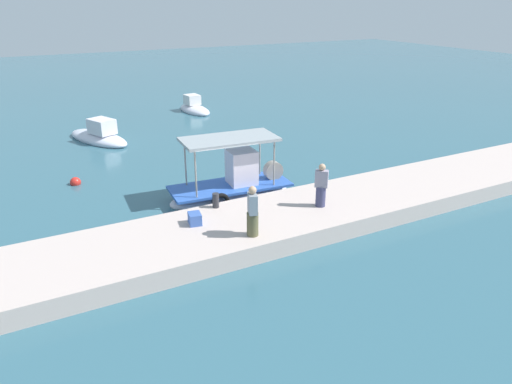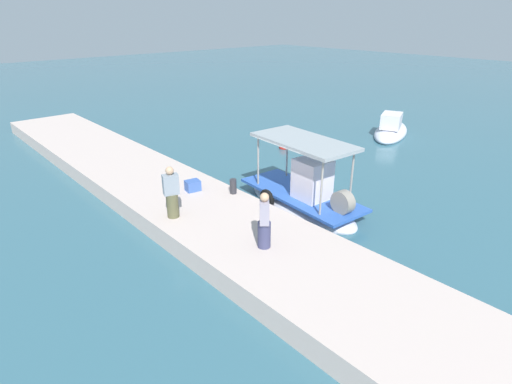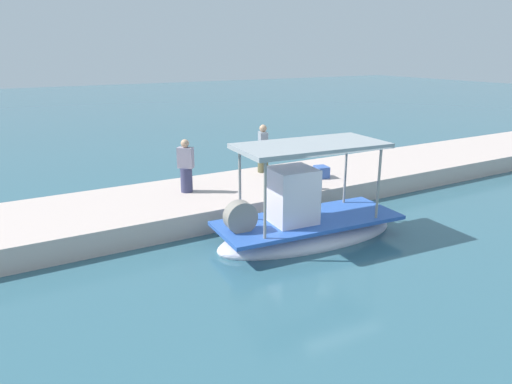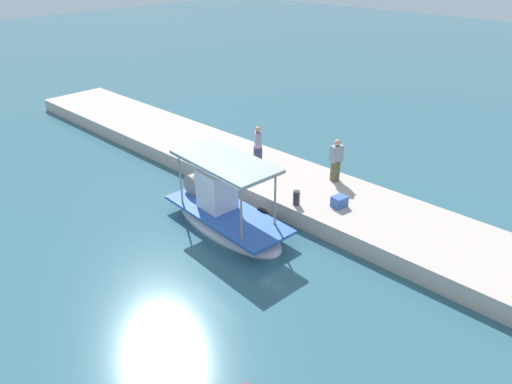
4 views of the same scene
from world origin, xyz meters
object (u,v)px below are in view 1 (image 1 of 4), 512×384
fisherman_near_bollard (321,187)px  mooring_bollard (216,200)px  main_fishing_boat (233,187)px  moored_boat_near (99,137)px  moored_boat_mid (194,109)px  cargo_crate (195,219)px  fisherman_by_crate (253,213)px  marker_buoy (75,182)px

fisherman_near_bollard → mooring_bollard: (-3.44, 1.68, -0.47)m
main_fishing_boat → mooring_bollard: (-1.61, -1.96, 0.46)m
moored_boat_near → moored_boat_mid: moored_boat_near is taller
mooring_bollard → moored_boat_mid: mooring_bollard is taller
main_fishing_boat → cargo_crate: (-2.78, -2.91, 0.38)m
fisherman_by_crate → cargo_crate: bearing=129.2°
cargo_crate → moored_boat_mid: size_ratio=0.14×
main_fishing_boat → fisherman_near_bollard: main_fishing_boat is taller
cargo_crate → moored_boat_mid: 20.15m
moored_boat_near → cargo_crate: bearing=-88.2°
cargo_crate → marker_buoy: cargo_crate is taller
main_fishing_boat → cargo_crate: bearing=-133.8°
main_fishing_boat → fisherman_by_crate: size_ratio=3.13×
marker_buoy → main_fishing_boat: bearing=-39.8°
moored_boat_near → fisherman_by_crate: bearing=-83.5°
fisherman_near_bollard → mooring_bollard: size_ratio=3.01×
moored_boat_mid → cargo_crate: bearing=-111.0°
moored_boat_mid → main_fishing_boat: bearing=-105.6°
marker_buoy → moored_boat_mid: bearing=48.3°
cargo_crate → marker_buoy: size_ratio=1.07×
fisherman_by_crate → moored_boat_near: (-1.79, 15.81, -1.15)m
fisherman_by_crate → mooring_bollard: 2.64m
marker_buoy → moored_boat_near: moored_boat_near is taller
main_fishing_boat → marker_buoy: 7.27m
fisherman_near_bollard → mooring_bollard: 3.86m
fisherman_near_bollard → moored_boat_near: size_ratio=0.32×
fisherman_by_crate → moored_boat_near: fisherman_by_crate is taller
fisherman_near_bollard → fisherman_by_crate: fisherman_by_crate is taller
cargo_crate → moored_boat_mid: moored_boat_mid is taller
main_fishing_boat → mooring_bollard: size_ratio=9.78×
fisherman_near_bollard → marker_buoy: bearing=131.8°
main_fishing_boat → cargo_crate: main_fishing_boat is taller
moored_boat_near → mooring_bollard: bearing=-83.0°
fisherman_by_crate → mooring_bollard: fisherman_by_crate is taller
fisherman_by_crate → mooring_bollard: size_ratio=3.13×
fisherman_by_crate → marker_buoy: size_ratio=3.58×
fisherman_by_crate → mooring_bollard: (-0.16, 2.59, -0.50)m
fisherman_by_crate → moored_boat_near: bearing=96.5°
main_fishing_boat → moored_boat_mid: bearing=74.4°
marker_buoy → moored_boat_mid: 15.06m
fisherman_by_crate → mooring_bollard: bearing=93.6°
cargo_crate → moored_boat_near: (-0.45, 14.16, -0.58)m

